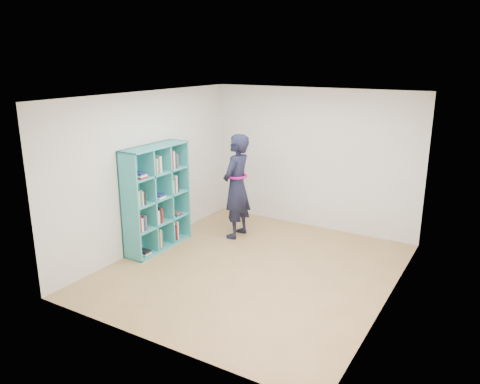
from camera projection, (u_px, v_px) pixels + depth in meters
The scene contains 9 objects.
floor at pixel (253, 269), 7.15m from camera, with size 4.50×4.50×0.00m, color #9B7546.
ceiling at pixel (255, 96), 6.43m from camera, with size 4.50×4.50×0.00m, color white.
wall_left at pixel (149, 171), 7.77m from camera, with size 0.02×4.50×2.60m, color silver.
wall_right at pixel (394, 209), 5.81m from camera, with size 0.02×4.50×2.60m, color silver.
wall_back at pixel (313, 159), 8.65m from camera, with size 4.00×0.02×2.60m, color silver.
wall_front at pixel (150, 236), 4.93m from camera, with size 4.00×0.02×2.60m, color silver.
bookshelf at pixel (155, 199), 7.75m from camera, with size 0.38×1.31×1.75m.
person at pixel (237, 186), 8.22m from camera, with size 0.47×0.70×1.86m.
smartphone at pixel (232, 177), 8.33m from camera, with size 0.03×0.09×0.13m.
Camera 1 is at (3.17, -5.73, 3.12)m, focal length 35.00 mm.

